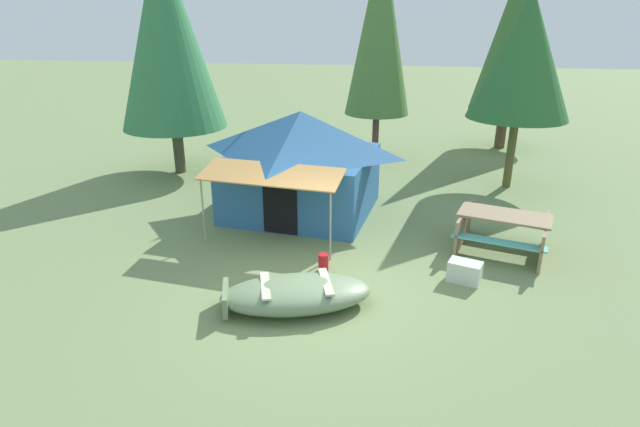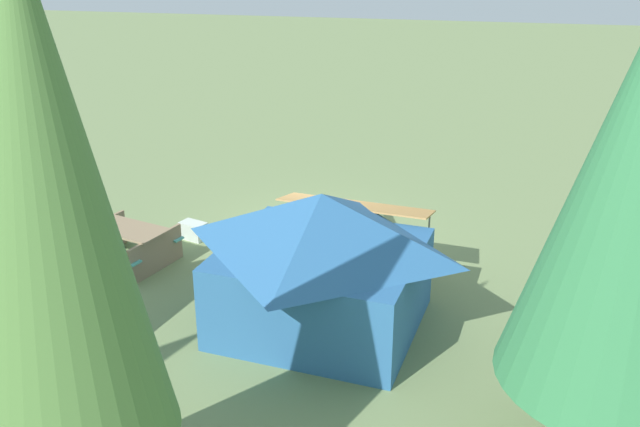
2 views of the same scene
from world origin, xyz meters
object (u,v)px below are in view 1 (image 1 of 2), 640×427
Objects in this scene: pine_tree_back_right at (380,26)px; fuel_can at (323,262)px; beached_rowboat at (295,293)px; pine_tree_back_left at (524,55)px; canvas_cabin_tent at (301,161)px; picnic_table at (503,228)px; pine_tree_side at (167,34)px; pine_tree_far_center at (513,38)px; cooler_box at (465,272)px.

fuel_can is at bearing -93.37° from pine_tree_back_right.
beached_rowboat is 8.91m from pine_tree_back_left.
canvas_cabin_tent reaches higher than picnic_table.
pine_tree_back_right is 6.16m from pine_tree_side.
beached_rowboat is 1.28× the size of picnic_table.
pine_tree_back_right is (0.47, 7.99, 3.92)m from fuel_can.
pine_tree_back_left is 0.76× the size of pine_tree_back_right.
canvas_cabin_tent is 0.66× the size of pine_tree_side.
fuel_can is 7.81m from pine_tree_back_left.
beached_rowboat is at bearing -94.51° from pine_tree_back_right.
picnic_table is 0.41× the size of pine_tree_back_left.
fuel_can is at bearing -47.03° from pine_tree_side.
pine_tree_far_center is at bearing 65.01° from fuel_can.
picnic_table is 8.04m from pine_tree_back_right.
canvas_cabin_tent is 0.64× the size of pine_tree_back_right.
pine_tree_back_left is (0.84, 4.26, 2.99)m from picnic_table.
cooler_box is (2.80, 1.30, -0.05)m from beached_rowboat.
cooler_box is 10.25m from pine_tree_side.
fuel_can is 0.05× the size of pine_tree_side.
picnic_table is at bearing 22.69° from fuel_can.
pine_tree_side is (-7.74, 5.58, 3.74)m from cooler_box.
picnic_table is at bearing 59.15° from cooler_box.
canvas_cabin_tent is at bearing 99.57° from beached_rowboat.
pine_tree_back_right reaches higher than cooler_box.
pine_tree_side is (-9.42, -0.10, 0.46)m from pine_tree_back_left.
canvas_cabin_tent is (-0.72, 4.24, 1.01)m from beached_rowboat.
beached_rowboat is 4.42m from canvas_cabin_tent.
fuel_can is 0.07× the size of pine_tree_back_left.
picnic_table is 6.28× the size of fuel_can.
pine_tree_back_left reaches higher than canvas_cabin_tent.
pine_tree_back_right is at bearing 86.63° from fuel_can.
pine_tree_far_center is at bearing 81.21° from picnic_table.
pine_tree_far_center is at bearing 83.42° from pine_tree_back_left.
pine_tree_side reaches higher than fuel_can.
cooler_box is at bearing -106.52° from pine_tree_back_left.
beached_rowboat is 13.00m from pine_tree_far_center.
pine_tree_side reaches higher than picnic_table.
canvas_cabin_tent is at bearing 108.37° from fuel_can.
pine_tree_back_left is (1.69, 5.68, 3.29)m from cooler_box.
fuel_can is at bearing 78.65° from beached_rowboat.
beached_rowboat is 3.09m from cooler_box.
beached_rowboat is 0.62× the size of canvas_cabin_tent.
pine_tree_side reaches higher than pine_tree_back_left.
pine_tree_back_left is at bearing 73.48° from cooler_box.
pine_tree_back_right is at bearing 113.96° from picnic_table.
picnic_table reaches higher than fuel_can.
cooler_box is at bearing 24.85° from beached_rowboat.
picnic_table is at bearing 36.68° from beached_rowboat.
pine_tree_back_left is 9.43m from pine_tree_side.
pine_tree_back_right is (-2.92, 6.57, 3.60)m from picnic_table.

